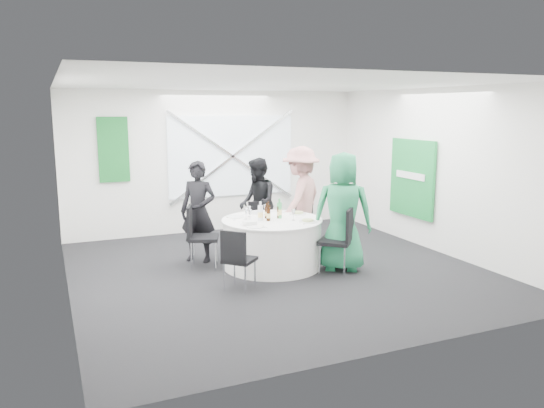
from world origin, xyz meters
name	(u,v)px	position (x,y,z in m)	size (l,w,h in m)	color
floor	(277,270)	(0.00, 0.00, 0.00)	(6.00, 6.00, 0.00)	black
ceiling	(277,84)	(0.00, 0.00, 2.80)	(6.00, 6.00, 0.00)	silver
wall_back	(217,161)	(0.00, 3.00, 1.40)	(6.00, 6.00, 0.00)	white
wall_front	(400,218)	(0.00, -3.00, 1.40)	(6.00, 6.00, 0.00)	white
wall_left	(62,192)	(-3.00, 0.00, 1.40)	(6.00, 6.00, 0.00)	white
wall_right	(437,171)	(3.00, 0.00, 1.40)	(6.00, 6.00, 0.00)	white
window_panel	(232,156)	(0.30, 2.96, 1.50)	(2.60, 0.03, 1.60)	silver
window_brace_a	(233,156)	(0.30, 2.92, 1.50)	(0.05, 0.05, 3.16)	silver
window_brace_b	(233,156)	(0.30, 2.92, 1.50)	(0.05, 0.05, 3.16)	silver
green_banner	(113,150)	(-2.00, 2.95, 1.70)	(0.55, 0.04, 1.20)	#14652A
green_sign	(412,178)	(2.94, 0.60, 1.20)	(0.05, 1.20, 1.40)	#188738
banquet_table	(272,243)	(0.00, 0.20, 0.38)	(1.56, 1.56, 0.76)	white
chair_back	(260,222)	(0.21, 1.24, 0.49)	(0.45, 0.46, 0.84)	black
chair_back_left	(198,232)	(-1.08, 0.60, 0.58)	(0.58, 0.57, 0.98)	black
chair_back_right	(301,223)	(0.88, 0.96, 0.47)	(0.52, 0.52, 0.82)	black
chair_front_right	(341,235)	(0.81, -0.54, 0.59)	(0.65, 0.65, 1.01)	black
chair_front_left	(237,256)	(-0.88, -0.66, 0.50)	(0.55, 0.55, 0.86)	black
person_man_back_left	(198,212)	(-0.96, 0.97, 0.82)	(0.60, 0.39, 1.63)	black
person_man_back	(257,203)	(0.23, 1.40, 0.80)	(0.78, 0.43, 1.60)	black
person_woman_pink	(301,199)	(0.86, 0.95, 0.91)	(1.17, 0.54, 1.81)	tan
person_woman_green	(343,212)	(0.92, -0.37, 0.91)	(0.89, 0.58, 1.82)	#238152
plate_back	(255,213)	(-0.07, 0.73, 0.77)	(0.25, 0.25, 0.01)	white
plate_back_left	(235,217)	(-0.47, 0.58, 0.77)	(0.29, 0.29, 0.01)	white
plate_back_right	(298,213)	(0.54, 0.41, 0.78)	(0.28, 0.28, 0.04)	white
plate_front_right	(308,221)	(0.42, -0.20, 0.78)	(0.27, 0.27, 0.04)	white
plate_front_left	(255,226)	(-0.44, -0.20, 0.77)	(0.26, 0.26, 0.01)	white
napkin	(250,223)	(-0.47, -0.08, 0.80)	(0.18, 0.12, 0.05)	white
beer_bottle_a	(267,213)	(-0.05, 0.30, 0.85)	(0.06, 0.06, 0.25)	#371B0A
beer_bottle_b	(268,212)	(-0.02, 0.30, 0.86)	(0.06, 0.06, 0.27)	#371B0A
beer_bottle_c	(279,212)	(0.13, 0.22, 0.85)	(0.06, 0.06, 0.25)	#371B0A
beer_bottle_d	(268,214)	(-0.10, 0.11, 0.86)	(0.06, 0.06, 0.26)	#371B0A
green_water_bottle	(279,211)	(0.14, 0.23, 0.88)	(0.08, 0.08, 0.31)	#3EA356
clear_water_bottle	(260,213)	(-0.20, 0.17, 0.88)	(0.08, 0.08, 0.30)	white
wine_glass_a	(293,212)	(0.27, 0.00, 0.88)	(0.07, 0.07, 0.17)	white
wine_glass_b	(246,211)	(-0.37, 0.36, 0.88)	(0.07, 0.07, 0.17)	white
wine_glass_c	(265,207)	(0.04, 0.55, 0.88)	(0.07, 0.07, 0.17)	white
wine_glass_d	(249,209)	(-0.26, 0.51, 0.88)	(0.07, 0.07, 0.17)	white
wine_glass_e	(250,212)	(-0.34, 0.26, 0.88)	(0.07, 0.07, 0.17)	white
fork_a	(300,215)	(0.56, 0.34, 0.76)	(0.01, 0.15, 0.01)	silver
knife_a	(281,212)	(0.35, 0.65, 0.76)	(0.01, 0.15, 0.01)	silver
fork_b	(239,216)	(-0.39, 0.62, 0.76)	(0.01, 0.15, 0.01)	silver
knife_b	(235,220)	(-0.55, 0.38, 0.76)	(0.01, 0.15, 0.01)	silver
fork_c	(245,225)	(-0.53, -0.03, 0.76)	(0.01, 0.15, 0.01)	silver
knife_c	(263,227)	(-0.34, -0.26, 0.76)	(0.01, 0.15, 0.01)	silver
fork_d	(305,223)	(0.33, -0.27, 0.76)	(0.01, 0.15, 0.01)	silver
knife_d	(309,220)	(0.51, -0.06, 0.76)	(0.01, 0.15, 0.01)	silver
fork_e	(272,212)	(0.23, 0.73, 0.76)	(0.01, 0.15, 0.01)	silver
knife_e	(247,214)	(-0.22, 0.73, 0.76)	(0.01, 0.15, 0.01)	silver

